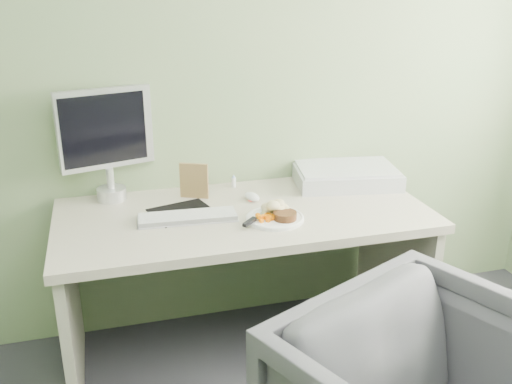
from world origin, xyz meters
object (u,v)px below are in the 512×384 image
object	(u,v)px
desk	(244,249)
monitor	(106,138)
scanner	(346,176)
plate	(275,218)

from	to	relation	value
desk	monitor	xyz separation A→B (m)	(-0.54, 0.31, 0.47)
desk	scanner	bearing A→B (deg)	20.09
desk	plate	world-z (taller)	plate
plate	monitor	bearing A→B (deg)	145.80
desk	plate	distance (m)	0.25
plate	scanner	xyz separation A→B (m)	(0.47, 0.33, 0.03)
monitor	plate	bearing A→B (deg)	-49.67
desk	monitor	distance (m)	0.78
desk	scanner	distance (m)	0.65
desk	scanner	xyz separation A→B (m)	(0.57, 0.21, 0.22)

